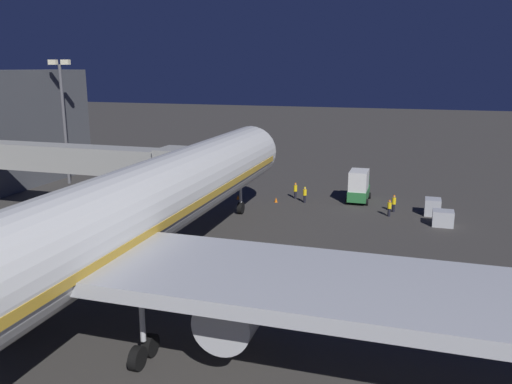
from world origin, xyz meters
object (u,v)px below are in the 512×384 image
at_px(traffic_cone_nose_port, 276,200).
at_px(ground_crew_under_port_wing, 389,207).
at_px(apron_floodlight_mast, 63,112).
at_px(ground_crew_marshaller_fwd, 305,194).
at_px(jet_bridge, 91,160).
at_px(ops_van, 359,186).
at_px(airliner_at_gate, 83,238).
at_px(baggage_container_mid_row, 433,207).
at_px(ground_crew_by_belt_loader, 295,190).
at_px(traffic_cone_nose_starboard, 238,197).
at_px(ground_crew_near_nose_gear, 394,203).
at_px(baggage_container_near_belt, 443,218).

bearing_deg(traffic_cone_nose_port, ground_crew_under_port_wing, 170.38).
bearing_deg(apron_floodlight_mast, ground_crew_marshaller_fwd, 178.49).
relative_size(jet_bridge, ops_van, 5.49).
bearing_deg(airliner_at_gate, baggage_container_mid_row, -120.72).
bearing_deg(ground_crew_by_belt_loader, airliner_at_gate, 83.47).
bearing_deg(apron_floodlight_mast, airliner_at_gate, 127.84).
height_order(ops_van, ground_crew_marshaller_fwd, ops_van).
height_order(apron_floodlight_mast, ground_crew_by_belt_loader, apron_floodlight_mast).
distance_m(apron_floodlight_mast, ground_crew_by_belt_loader, 30.43).
relative_size(ops_van, ground_crew_by_belt_loader, 2.47).
height_order(jet_bridge, ground_crew_under_port_wing, jet_bridge).
xyz_separation_m(airliner_at_gate, traffic_cone_nose_starboard, (2.20, -31.26, -5.39)).
height_order(ops_van, ground_crew_near_nose_gear, ops_van).
distance_m(apron_floodlight_mast, traffic_cone_nose_starboard, 24.94).
bearing_deg(traffic_cone_nose_starboard, ops_van, -166.78).
xyz_separation_m(baggage_container_near_belt, baggage_container_mid_row, (0.86, -3.64, 0.09)).
bearing_deg(apron_floodlight_mast, baggage_container_mid_row, 177.71).
bearing_deg(traffic_cone_nose_starboard, baggage_container_near_belt, 169.90).
xyz_separation_m(ops_van, baggage_container_near_belt, (-8.54, 6.88, -1.06)).
height_order(ground_crew_under_port_wing, traffic_cone_nose_port, ground_crew_under_port_wing).
distance_m(baggage_container_near_belt, traffic_cone_nose_starboard, 21.86).
bearing_deg(airliner_at_gate, traffic_cone_nose_port, -94.03).
relative_size(baggage_container_near_belt, ground_crew_near_nose_gear, 1.06).
height_order(apron_floodlight_mast, ground_crew_marshaller_fwd, apron_floodlight_mast).
bearing_deg(traffic_cone_nose_port, apron_floodlight_mast, -3.23).
distance_m(baggage_container_near_belt, ground_crew_by_belt_loader, 16.64).
height_order(baggage_container_near_belt, ground_crew_near_nose_gear, ground_crew_near_nose_gear).
bearing_deg(baggage_container_mid_row, ground_crew_under_port_wing, 24.38).
xyz_separation_m(jet_bridge, apron_floodlight_mast, (12.42, -12.79, 3.25)).
bearing_deg(traffic_cone_nose_port, ops_van, -160.43).
bearing_deg(ground_crew_marshaller_fwd, traffic_cone_nose_port, 13.98).
bearing_deg(baggage_container_near_belt, traffic_cone_nose_port, -12.62).
bearing_deg(baggage_container_mid_row, traffic_cone_nose_port, -0.69).
bearing_deg(ops_van, traffic_cone_nose_starboard, 13.22).
distance_m(ground_crew_by_belt_loader, ground_crew_under_port_wing, 11.36).
distance_m(ground_crew_by_belt_loader, traffic_cone_nose_starboard, 6.49).
relative_size(ground_crew_by_belt_loader, traffic_cone_nose_starboard, 3.30).
xyz_separation_m(ground_crew_marshaller_fwd, ground_crew_under_port_wing, (-9.11, 2.82, -0.04)).
xyz_separation_m(baggage_container_near_belt, traffic_cone_nose_starboard, (21.52, -3.83, -0.46)).
bearing_deg(ops_van, baggage_container_mid_row, 157.10).
bearing_deg(ground_crew_marshaller_fwd, traffic_cone_nose_starboard, 5.80).
distance_m(ground_crew_near_nose_gear, ground_crew_by_belt_loader, 11.13).
distance_m(baggage_container_mid_row, ground_crew_near_nose_gear, 3.77).
bearing_deg(ground_crew_marshaller_fwd, baggage_container_mid_row, 175.88).
relative_size(airliner_at_gate, baggage_container_near_belt, 34.02).
distance_m(jet_bridge, baggage_container_near_belt, 33.62).
distance_m(ground_crew_by_belt_loader, traffic_cone_nose_port, 2.88).
bearing_deg(ground_crew_by_belt_loader, ground_crew_near_nose_gear, 167.15).
bearing_deg(jet_bridge, baggage_container_mid_row, -160.72).
bearing_deg(ground_crew_near_nose_gear, traffic_cone_nose_port, -1.00).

